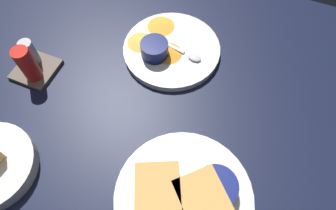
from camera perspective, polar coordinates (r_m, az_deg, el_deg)
ground_plane at (r=62.20cm, az=-6.72°, el=-7.16°), size 110.00×110.00×3.00cm
plate_sandwich_main at (r=56.17cm, az=3.02°, el=-17.31°), size 25.08×25.08×1.60cm
sandwich_half_near at (r=52.65cm, az=-1.88°, el=-18.37°), size 14.99×12.38×4.80cm
ramekin_dark_sauce at (r=54.50cm, az=9.15°, el=-15.39°), size 7.64×7.64×3.26cm
spoon_by_dark_ramekin at (r=54.75cm, az=3.37°, el=-18.49°), size 8.33×7.70×0.80cm
plate_chips_companion at (r=71.80cm, az=0.71°, el=10.61°), size 22.88×22.88×1.60cm
ramekin_light_gravy at (r=68.41cm, az=-2.63°, el=10.76°), size 6.31×6.31×3.64cm
spoon_by_gravy_ramekin at (r=69.41cm, az=4.18°, el=9.55°), size 3.21×9.96×0.80cm
plantain_chip_scatter at (r=72.46cm, az=-2.17°, el=12.49°), size 15.04×16.05×0.60cm
condiment_caddy at (r=72.51cm, az=-24.85°, el=7.27°), size 9.00×9.00×9.50cm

